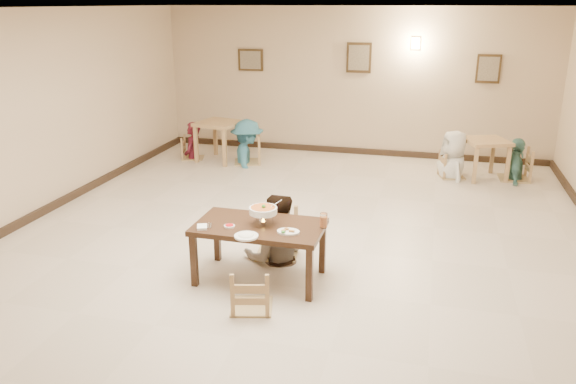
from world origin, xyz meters
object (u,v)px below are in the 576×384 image
(bg_chair_ll, at_px, (192,138))
(bg_chair_lr, at_px, (247,136))
(curry_warmer, at_px, (263,211))
(drink_glass, at_px, (324,221))
(bg_diner_c, at_px, (456,131))
(bg_table_left, at_px, (219,129))
(bg_chair_rl, at_px, (454,153))
(bg_table_right, at_px, (486,147))
(bg_diner_a, at_px, (191,122))
(bg_diner_b, at_px, (247,120))
(chair_far, at_px, (277,215))
(main_diner, at_px, (276,194))
(bg_diner_d, at_px, (519,138))
(bg_chair_rr, at_px, (517,150))
(main_table, at_px, (259,231))
(chair_near, at_px, (251,269))

(bg_chair_ll, bearing_deg, bg_chair_lr, -105.97)
(curry_warmer, height_order, drink_glass, curry_warmer)
(bg_chair_ll, height_order, bg_diner_c, bg_diner_c)
(bg_table_left, height_order, bg_chair_rl, bg_chair_rl)
(drink_glass, distance_m, bg_table_right, 5.14)
(curry_warmer, distance_m, bg_chair_ll, 5.58)
(bg_chair_lr, height_order, bg_diner_a, bg_diner_a)
(bg_chair_ll, relative_size, bg_diner_b, 0.50)
(bg_table_right, bearing_deg, bg_diner_b, -178.68)
(chair_far, bearing_deg, main_diner, -91.45)
(bg_chair_rl, xyz_separation_m, bg_diner_a, (-5.14, -0.01, 0.32))
(main_diner, bearing_deg, bg_chair_rl, -135.04)
(bg_chair_rl, height_order, bg_diner_b, bg_diner_b)
(drink_glass, xyz_separation_m, bg_diner_d, (2.60, 4.77, 0.01))
(bg_table_left, height_order, bg_chair_rr, bg_chair_rr)
(bg_table_left, distance_m, bg_table_right, 5.10)
(bg_chair_rr, bearing_deg, bg_diner_b, -90.54)
(main_table, height_order, bg_diner_c, bg_diner_c)
(chair_far, distance_m, bg_diner_a, 4.99)
(main_diner, distance_m, bg_table_right, 5.04)
(curry_warmer, relative_size, bg_chair_rl, 0.40)
(main_diner, distance_m, bg_table_left, 4.76)
(bg_chair_rl, xyz_separation_m, bg_diner_c, (-0.00, -0.00, 0.42))
(bg_chair_ll, xyz_separation_m, bg_diner_d, (6.24, 0.15, 0.33))
(bg_table_left, bearing_deg, chair_near, -65.69)
(curry_warmer, height_order, bg_chair_rr, bg_chair_rr)
(bg_table_right, bearing_deg, drink_glass, -113.55)
(bg_diner_b, relative_size, bg_diner_d, 1.15)
(main_diner, distance_m, bg_diner_b, 4.47)
(bg_chair_ll, relative_size, bg_diner_a, 0.57)
(chair_far, relative_size, bg_diner_a, 0.71)
(bg_chair_lr, bearing_deg, bg_diner_d, 73.85)
(drink_glass, relative_size, bg_diner_a, 0.11)
(curry_warmer, distance_m, bg_chair_rl, 5.22)
(drink_glass, xyz_separation_m, bg_chair_ll, (-3.64, 4.62, -0.32))
(curry_warmer, distance_m, bg_diner_d, 5.86)
(main_diner, bearing_deg, drink_glass, 127.54)
(main_table, xyz_separation_m, bg_diner_b, (-1.73, 4.71, 0.28))
(main_table, height_order, drink_glass, drink_glass)
(bg_diner_c, bearing_deg, chair_near, -41.03)
(main_diner, height_order, bg_chair_rr, main_diner)
(bg_chair_rr, bearing_deg, bg_table_right, -85.66)
(chair_near, bearing_deg, bg_chair_rr, -134.04)
(bg_diner_c, bearing_deg, main_diner, -47.56)
(curry_warmer, bearing_deg, bg_chair_lr, 110.70)
(chair_far, distance_m, curry_warmer, 0.75)
(main_diner, xyz_separation_m, bg_diner_a, (-2.95, 4.13, -0.08))
(main_diner, relative_size, bg_diner_c, 0.97)
(bg_diner_a, relative_size, bg_diner_b, 0.87)
(chair_far, bearing_deg, bg_diner_a, 118.62)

